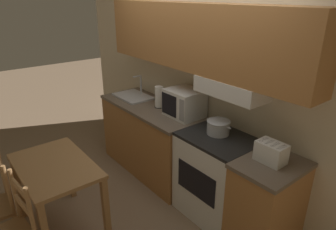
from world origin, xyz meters
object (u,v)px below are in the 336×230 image
at_px(toaster, 271,152).
at_px(stove_range, 216,176).
at_px(paper_towel_roll, 159,97).
at_px(dining_table, 56,176).
at_px(microwave, 184,103).
at_px(cooking_pot, 218,127).
at_px(sink_basin, 133,96).

bearing_deg(toaster, stove_range, 179.64).
relative_size(toaster, paper_towel_roll, 0.96).
bearing_deg(dining_table, paper_towel_roll, 99.76).
xyz_separation_m(microwave, dining_table, (-0.16, -1.49, -0.46)).
bearing_deg(cooking_pot, toaster, -5.08).
height_order(stove_range, sink_basin, sink_basin).
distance_m(cooking_pot, microwave, 0.58).
bearing_deg(dining_table, toaster, 44.91).
bearing_deg(toaster, microwave, 175.25).
xyz_separation_m(stove_range, microwave, (-0.64, 0.10, 0.62)).
distance_m(stove_range, dining_table, 1.61).
xyz_separation_m(stove_range, sink_basin, (-1.58, -0.01, 0.48)).
bearing_deg(stove_range, microwave, 171.24).
height_order(microwave, toaster, microwave).
distance_m(paper_towel_roll, dining_table, 1.51).
height_order(sink_basin, dining_table, sink_basin).
distance_m(cooking_pot, paper_towel_roll, 0.99).
relative_size(cooking_pot, paper_towel_roll, 1.19).
bearing_deg(microwave, stove_range, -8.76).
distance_m(cooking_pot, sink_basin, 1.52).
bearing_deg(microwave, sink_basin, -173.29).
xyz_separation_m(sink_basin, paper_towel_roll, (0.53, 0.05, 0.11)).
relative_size(microwave, dining_table, 0.42).
bearing_deg(stove_range, paper_towel_roll, 177.84).
bearing_deg(sink_basin, toaster, 0.23).
height_order(stove_range, toaster, toaster).
height_order(stove_range, microwave, microwave).
distance_m(microwave, dining_table, 1.56).
xyz_separation_m(toaster, sink_basin, (-2.17, -0.01, -0.07)).
distance_m(microwave, toaster, 1.23).
relative_size(cooking_pot, microwave, 0.78).
xyz_separation_m(stove_range, dining_table, (-0.80, -1.39, 0.17)).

